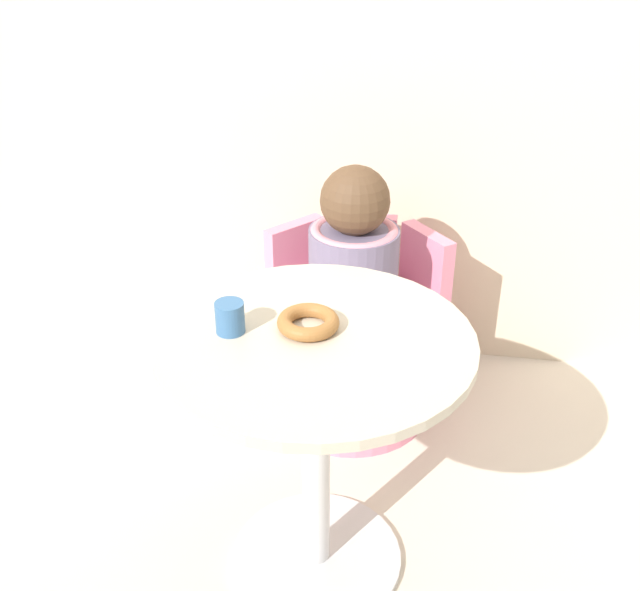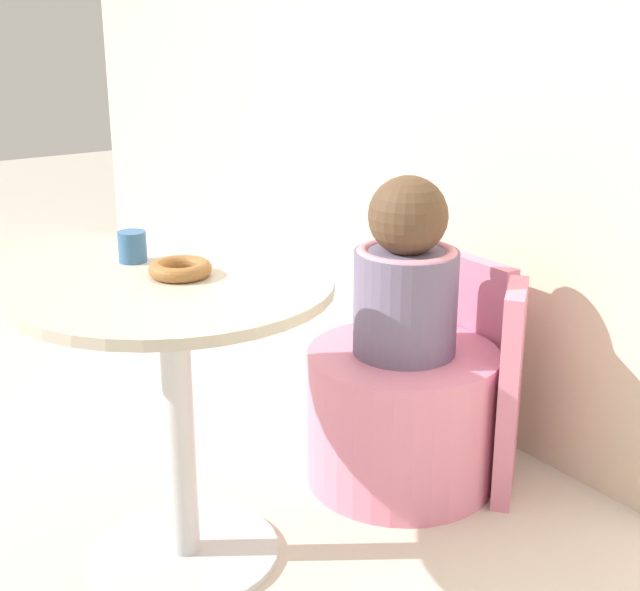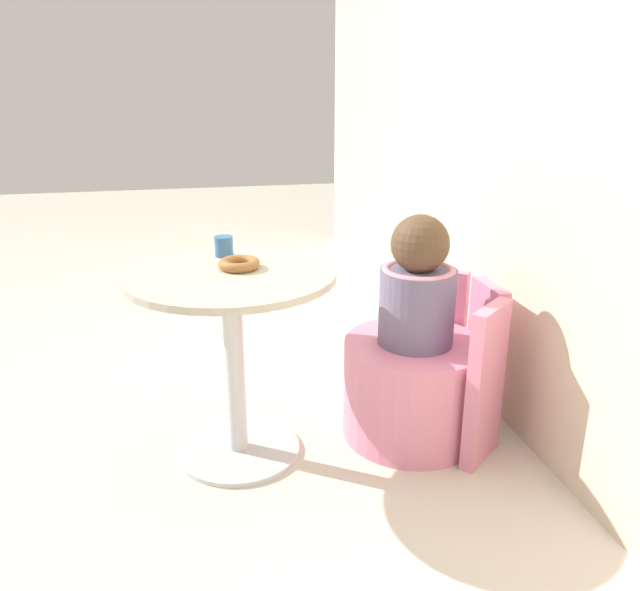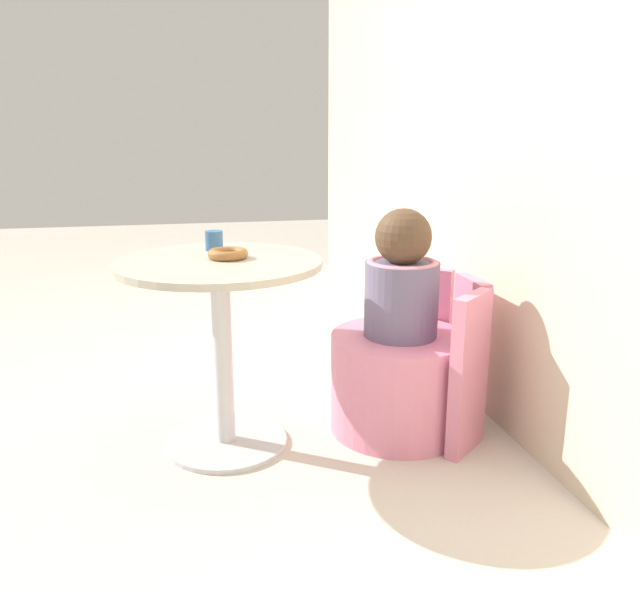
# 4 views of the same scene
# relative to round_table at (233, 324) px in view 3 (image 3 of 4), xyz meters

# --- Properties ---
(ground_plane) EXTENTS (12.00, 12.00, 0.00)m
(ground_plane) POSITION_rel_round_table_xyz_m (-0.01, -0.03, -0.51)
(ground_plane) COLOR beige
(back_wall) EXTENTS (6.00, 0.06, 2.40)m
(back_wall) POSITION_rel_round_table_xyz_m (-0.01, 1.10, 0.69)
(back_wall) COLOR beige
(back_wall) RESTS_ON ground_plane
(round_table) EXTENTS (0.72, 0.72, 0.70)m
(round_table) POSITION_rel_round_table_xyz_m (0.00, 0.00, 0.00)
(round_table) COLOR silver
(round_table) RESTS_ON ground_plane
(tub_chair) EXTENTS (0.53, 0.53, 0.38)m
(tub_chair) POSITION_rel_round_table_xyz_m (0.01, 0.67, -0.32)
(tub_chair) COLOR pink
(tub_chair) RESTS_ON ground_plane
(booth_backrest) EXTENTS (0.62, 0.23, 0.59)m
(booth_backrest) POSITION_rel_round_table_xyz_m (0.01, 0.89, -0.21)
(booth_backrest) COLOR pink
(booth_backrest) RESTS_ON ground_plane
(child_figure) EXTENTS (0.28, 0.28, 0.48)m
(child_figure) POSITION_rel_round_table_xyz_m (0.01, 0.67, 0.09)
(child_figure) COLOR slate
(child_figure) RESTS_ON tub_chair
(donut) EXTENTS (0.14, 0.14, 0.03)m
(donut) POSITION_rel_round_table_xyz_m (-0.02, 0.03, 0.21)
(donut) COLOR #9E6633
(donut) RESTS_ON round_table
(cup) EXTENTS (0.07, 0.07, 0.07)m
(cup) POSITION_rel_round_table_xyz_m (-0.19, -0.01, 0.23)
(cup) COLOR #386699
(cup) RESTS_ON round_table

